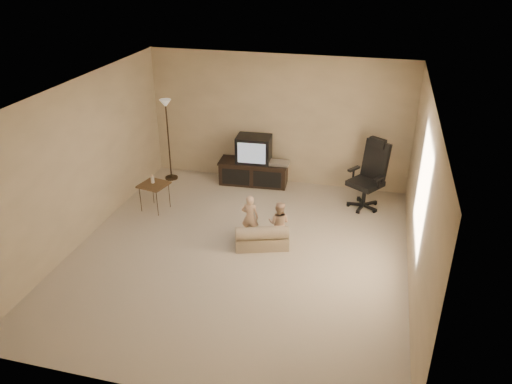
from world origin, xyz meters
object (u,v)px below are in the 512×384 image
side_table (154,185)px  child_sofa (262,238)px  tv_stand (254,164)px  office_chair (368,183)px  floor_lamp (167,122)px  toddler_right (279,223)px  toddler_left (250,217)px

side_table → child_sofa: side_table is taller
tv_stand → child_sofa: (0.70, -2.21, -0.24)m
office_chair → child_sofa: office_chair is taller
floor_lamp → toddler_right: size_ratio=2.26×
side_table → toddler_left: (1.88, -0.52, -0.10)m
office_chair → floor_lamp: (-3.88, 0.25, 0.74)m
child_sofa → tv_stand: bearing=89.4°
side_table → child_sofa: (2.12, -0.73, -0.32)m
side_table → toddler_right: bearing=-13.4°
office_chair → child_sofa: 2.34m
tv_stand → toddler_right: size_ratio=1.93×
toddler_right → child_sofa: bearing=40.5°
office_chair → toddler_right: office_chair is taller
floor_lamp → side_table: bearing=-79.1°
office_chair → floor_lamp: 3.95m
office_chair → side_table: (-3.63, -1.04, 0.03)m
tv_stand → office_chair: size_ratio=1.10×
floor_lamp → toddler_left: floor_lamp is taller
floor_lamp → toddler_left: size_ratio=2.16×
tv_stand → child_sofa: bearing=-76.2°
side_table → child_sofa: 2.27m
office_chair → toddler_left: 2.34m
tv_stand → child_sofa: 2.33m
tv_stand → office_chair: (2.20, -0.44, 0.05)m
tv_stand → floor_lamp: floor_lamp is taller
side_table → child_sofa: size_ratio=0.73×
toddler_left → toddler_right: toddler_left is taller
office_chair → side_table: bearing=-130.1°
office_chair → side_table: size_ratio=1.88×
toddler_right → side_table: bearing=-8.7°
floor_lamp → office_chair: bearing=-3.7°
floor_lamp → toddler_right: bearing=-35.4°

